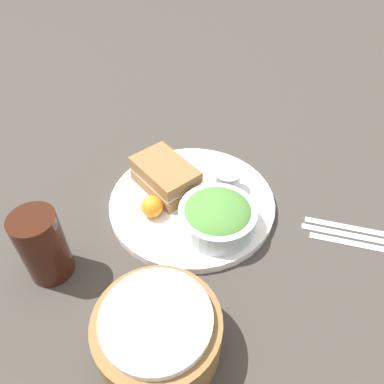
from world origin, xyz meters
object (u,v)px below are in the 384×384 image
(fork, at_px, (361,230))
(knife, at_px, (362,237))
(dressing_cup, at_px, (227,181))
(drink_glass, at_px, (43,246))
(sandwich, at_px, (165,176))
(plate, at_px, (192,202))
(salad_bowl, at_px, (217,216))
(spoon, at_px, (363,245))
(bread_basket, at_px, (158,332))

(fork, xyz_separation_m, knife, (-0.00, 0.02, 0.00))
(dressing_cup, relative_size, drink_glass, 0.38)
(dressing_cup, bearing_deg, sandwich, 24.97)
(plate, relative_size, salad_bowl, 2.30)
(knife, bearing_deg, dressing_cup, 169.74)
(fork, bearing_deg, plate, -176.70)
(plate, distance_m, fork, 0.31)
(dressing_cup, height_order, knife, dressing_cup)
(sandwich, xyz_separation_m, dressing_cup, (-0.11, -0.05, -0.01))
(drink_glass, xyz_separation_m, spoon, (-0.44, -0.29, -0.06))
(fork, distance_m, spoon, 0.04)
(knife, bearing_deg, fork, 90.00)
(plate, height_order, salad_bowl, salad_bowl)
(plate, height_order, fork, plate)
(fork, relative_size, knife, 0.95)
(bread_basket, xyz_separation_m, spoon, (-0.22, -0.32, -0.04))
(salad_bowl, relative_size, drink_glass, 1.08)
(dressing_cup, bearing_deg, drink_glass, 58.74)
(salad_bowl, bearing_deg, plate, -27.77)
(salad_bowl, height_order, dressing_cup, salad_bowl)
(plate, bearing_deg, dressing_cup, -128.35)
(drink_glass, distance_m, bread_basket, 0.22)
(sandwich, height_order, fork, sandwich)
(sandwich, bearing_deg, fork, -167.36)
(plate, height_order, dressing_cup, dressing_cup)
(plate, xyz_separation_m, sandwich, (0.06, -0.01, 0.04))
(dressing_cup, xyz_separation_m, bread_basket, (-0.04, 0.32, 0.00))
(sandwich, distance_m, knife, 0.37)
(spoon, bearing_deg, bread_basket, -138.08)
(plate, relative_size, drink_glass, 2.48)
(salad_bowl, relative_size, dressing_cup, 2.80)
(sandwich, relative_size, salad_bowl, 1.08)
(drink_glass, bearing_deg, knife, -144.82)
(salad_bowl, distance_m, fork, 0.27)
(sandwich, relative_size, fork, 0.74)
(bread_basket, bearing_deg, sandwich, -60.73)
(fork, bearing_deg, spoon, -90.00)
(plate, xyz_separation_m, knife, (-0.30, -0.07, -0.01))
(dressing_cup, height_order, drink_glass, drink_glass)
(salad_bowl, bearing_deg, dressing_cup, -76.14)
(plate, height_order, spoon, plate)
(salad_bowl, bearing_deg, knife, -155.33)
(plate, xyz_separation_m, spoon, (-0.31, -0.05, -0.01))
(drink_glass, distance_m, knife, 0.54)
(sandwich, relative_size, bread_basket, 0.86)
(bread_basket, bearing_deg, spoon, -124.88)
(bread_basket, height_order, fork, bread_basket)
(plate, relative_size, bread_basket, 1.82)
(fork, height_order, knife, same)
(sandwich, bearing_deg, salad_bowl, 161.46)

